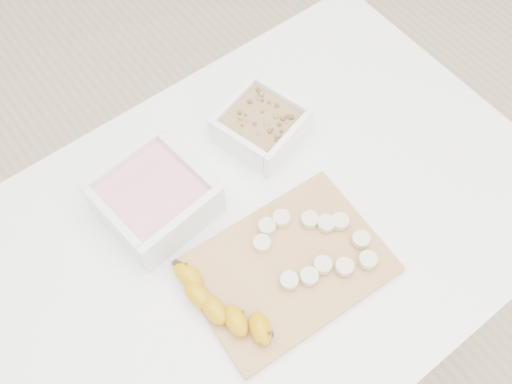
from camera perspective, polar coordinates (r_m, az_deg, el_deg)
ground at (r=1.69m, az=0.64°, el=-14.23°), size 3.50×3.50×0.00m
table at (r=1.07m, az=0.98°, el=-5.18°), size 1.00×0.70×0.75m
bowl_yogurt at (r=0.97m, az=-10.15°, el=-0.57°), size 0.19×0.19×0.08m
bowl_granola at (r=1.05m, az=0.51°, el=6.69°), size 0.17×0.17×0.06m
cutting_board at (r=0.94m, az=3.16°, el=-7.48°), size 0.33×0.24×0.01m
banana at (r=0.90m, az=-3.33°, el=-11.31°), size 0.06×0.19×0.03m
banana_slices at (r=0.94m, az=5.91°, el=-5.26°), size 0.17×0.18×0.02m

